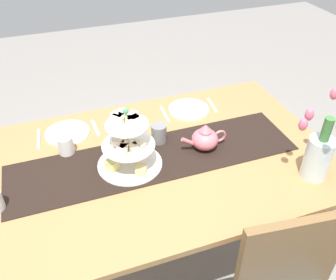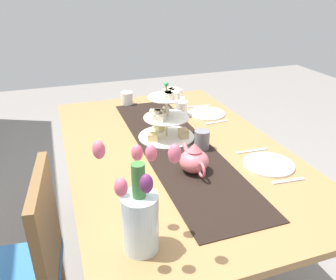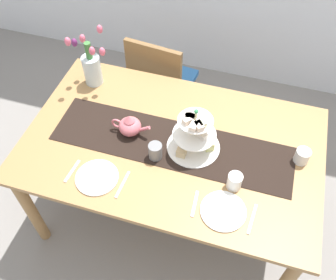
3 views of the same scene
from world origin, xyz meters
The scene contains 16 objects.
ground_plane centered at (0.00, 0.00, 0.00)m, with size 8.00×8.00×0.00m, color gray.
dining_table centered at (0.00, 0.00, 0.67)m, with size 1.69×1.06×0.77m.
chair_left centered at (-0.31, 0.76, 0.50)m, with size 0.46×0.46×0.91m.
table_runner centered at (0.00, -0.01, 0.77)m, with size 1.38×0.35×0.00m, color black.
tiered_cake_stand centered at (0.13, 0.00, 0.89)m, with size 0.30×0.30×0.30m.
teapot centered at (-0.25, 0.00, 0.83)m, with size 0.24×0.13×0.14m.
tulip_vase centered at (-0.63, 0.34, 0.91)m, with size 0.23×0.22×0.39m.
cream_jug centered at (0.71, 0.08, 0.81)m, with size 0.08×0.08×0.09m, color white.
dinner_plate_left centered at (-0.31, -0.35, 0.78)m, with size 0.23×0.23×0.01m, color white.
fork_left centered at (-0.46, -0.35, 0.78)m, with size 0.02×0.15×0.01m, color silver.
knife_left centered at (-0.17, -0.35, 0.78)m, with size 0.01×0.17×0.01m, color silver.
dinner_plate_right centered at (0.37, -0.35, 0.78)m, with size 0.23×0.23×0.01m, color white.
fork_right centered at (0.22, -0.35, 0.78)m, with size 0.02×0.15×0.01m, color silver.
knife_right centered at (0.51, -0.35, 0.78)m, with size 0.01×0.17×0.01m, color silver.
mug_grey centered at (-0.06, -0.12, 0.82)m, with size 0.08×0.08×0.10m, color slate.
mug_white_text centered at (0.39, -0.19, 0.82)m, with size 0.08×0.08×0.10m, color white.
Camera 2 is at (-1.45, 0.53, 1.56)m, focal length 36.59 mm.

